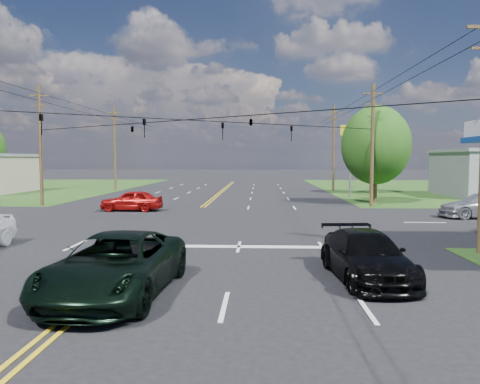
{
  "coord_description": "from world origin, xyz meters",
  "views": [
    {
      "loc": [
        4.39,
        -15.44,
        3.69
      ],
      "look_at": [
        3.47,
        6.0,
        2.19
      ],
      "focal_mm": 35.0,
      "sensor_mm": 36.0,
      "label": 1
    }
  ],
  "objects_px": {
    "pole_left_far": "(115,147)",
    "pole_right_far": "(334,147)",
    "suv_black": "(366,256)",
    "pole_ne": "(372,143)",
    "pickup_dkgreen": "(116,265)",
    "tree_right_a": "(376,145)",
    "tree_right_b": "(372,154)",
    "pole_nw": "(41,144)"
  },
  "relations": [
    {
      "from": "pole_left_far",
      "to": "pole_right_far",
      "type": "height_order",
      "value": "same"
    },
    {
      "from": "suv_black",
      "to": "pole_left_far",
      "type": "bearing_deg",
      "value": 111.74
    },
    {
      "from": "pole_ne",
      "to": "pickup_dkgreen",
      "type": "xyz_separation_m",
      "value": [
        -12.5,
        -24.16,
        -4.08
      ]
    },
    {
      "from": "tree_right_a",
      "to": "pickup_dkgreen",
      "type": "bearing_deg",
      "value": -116.43
    },
    {
      "from": "pole_ne",
      "to": "pole_right_far",
      "type": "xyz_separation_m",
      "value": [
        0.0,
        19.0,
        0.25
      ]
    },
    {
      "from": "suv_black",
      "to": "tree_right_a",
      "type": "bearing_deg",
      "value": 70.87
    },
    {
      "from": "tree_right_b",
      "to": "pickup_dkgreen",
      "type": "bearing_deg",
      "value": -112.22
    },
    {
      "from": "pole_left_far",
      "to": "pole_right_far",
      "type": "xyz_separation_m",
      "value": [
        26.0,
        0.0,
        0.0
      ]
    },
    {
      "from": "tree_right_a",
      "to": "pickup_dkgreen",
      "type": "distance_m",
      "value": 30.6
    },
    {
      "from": "pole_right_far",
      "to": "pole_ne",
      "type": "bearing_deg",
      "value": -90.0
    },
    {
      "from": "pole_nw",
      "to": "tree_right_b",
      "type": "height_order",
      "value": "pole_nw"
    },
    {
      "from": "pole_ne",
      "to": "pickup_dkgreen",
      "type": "height_order",
      "value": "pole_ne"
    },
    {
      "from": "pickup_dkgreen",
      "to": "pole_right_far",
      "type": "bearing_deg",
      "value": 76.98
    },
    {
      "from": "pole_nw",
      "to": "pole_right_far",
      "type": "bearing_deg",
      "value": 36.16
    },
    {
      "from": "pole_ne",
      "to": "pickup_dkgreen",
      "type": "bearing_deg",
      "value": -117.35
    },
    {
      "from": "tree_right_a",
      "to": "suv_black",
      "type": "height_order",
      "value": "tree_right_a"
    },
    {
      "from": "pole_right_far",
      "to": "pickup_dkgreen",
      "type": "relative_size",
      "value": 1.66
    },
    {
      "from": "tree_right_b",
      "to": "suv_black",
      "type": "relative_size",
      "value": 1.41
    },
    {
      "from": "pole_right_far",
      "to": "suv_black",
      "type": "height_order",
      "value": "pole_right_far"
    },
    {
      "from": "pole_nw",
      "to": "pole_left_far",
      "type": "distance_m",
      "value": 19.0
    },
    {
      "from": "pole_ne",
      "to": "pole_right_far",
      "type": "distance_m",
      "value": 19.0
    },
    {
      "from": "pole_ne",
      "to": "pole_left_far",
      "type": "relative_size",
      "value": 0.95
    },
    {
      "from": "pole_right_far",
      "to": "tree_right_b",
      "type": "distance_m",
      "value": 5.4
    },
    {
      "from": "tree_right_b",
      "to": "pole_ne",
      "type": "bearing_deg",
      "value": -103.13
    },
    {
      "from": "pole_nw",
      "to": "pickup_dkgreen",
      "type": "height_order",
      "value": "pole_nw"
    },
    {
      "from": "pole_right_far",
      "to": "pole_nw",
      "type": "bearing_deg",
      "value": -143.84
    },
    {
      "from": "pole_nw",
      "to": "pole_left_far",
      "type": "height_order",
      "value": "pole_left_far"
    },
    {
      "from": "pickup_dkgreen",
      "to": "tree_right_a",
      "type": "bearing_deg",
      "value": 66.7
    },
    {
      "from": "tree_right_b",
      "to": "pole_right_far",
      "type": "bearing_deg",
      "value": 131.19
    },
    {
      "from": "pole_nw",
      "to": "pole_ne",
      "type": "xyz_separation_m",
      "value": [
        26.0,
        0.0,
        0.0
      ]
    },
    {
      "from": "pole_right_far",
      "to": "tree_right_b",
      "type": "height_order",
      "value": "pole_right_far"
    },
    {
      "from": "pole_ne",
      "to": "tree_right_a",
      "type": "relative_size",
      "value": 1.16
    },
    {
      "from": "tree_right_b",
      "to": "suv_black",
      "type": "height_order",
      "value": "tree_right_b"
    },
    {
      "from": "pole_ne",
      "to": "tree_right_a",
      "type": "distance_m",
      "value": 3.16
    },
    {
      "from": "pole_left_far",
      "to": "pole_right_far",
      "type": "bearing_deg",
      "value": 0.0
    },
    {
      "from": "pole_nw",
      "to": "pickup_dkgreen",
      "type": "relative_size",
      "value": 1.58
    },
    {
      "from": "tree_right_a",
      "to": "pickup_dkgreen",
      "type": "xyz_separation_m",
      "value": [
        -13.5,
        -27.16,
        -4.03
      ]
    },
    {
      "from": "suv_black",
      "to": "pole_ne",
      "type": "bearing_deg",
      "value": 71.46
    },
    {
      "from": "pole_nw",
      "to": "tree_right_a",
      "type": "relative_size",
      "value": 1.16
    },
    {
      "from": "pole_right_far",
      "to": "suv_black",
      "type": "xyz_separation_m",
      "value": [
        -5.35,
        -41.11,
        -4.44
      ]
    },
    {
      "from": "tree_right_a",
      "to": "suv_black",
      "type": "xyz_separation_m",
      "value": [
        -6.35,
        -25.11,
        -4.14
      ]
    },
    {
      "from": "pole_ne",
      "to": "pole_left_far",
      "type": "distance_m",
      "value": 32.2
    }
  ]
}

